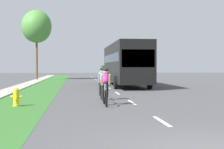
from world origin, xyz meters
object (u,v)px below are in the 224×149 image
Objects in this scene: cyclist_trailing at (102,83)px; street_tree_far at (37,27)px; cyclist_lead at (105,86)px; bus_black at (125,62)px; fire_hydrant_yellow at (16,97)px; suv_dark_green at (108,72)px.

street_tree_far is (-6.06, 25.50, 5.79)m from cyclist_trailing.
bus_black is at bearing 77.78° from cyclist_lead.
cyclist_trailing is at bearing -76.64° from street_tree_far.
bus_black is (6.59, 13.45, 1.61)m from fire_hydrant_yellow.
street_tree_far is at bearing 122.58° from bus_black.
suv_dark_green reaches higher than cyclist_trailing.
bus_black reaches higher than cyclist_lead.
street_tree_far is at bearing 103.36° from cyclist_trailing.
bus_black is at bearing 63.88° from fire_hydrant_yellow.
cyclist_lead is at bearing -91.40° from cyclist_trailing.
suv_dark_green reaches higher than cyclist_lead.
fire_hydrant_yellow is 0.44× the size of cyclist_lead.
bus_black is at bearing 75.86° from cyclist_trailing.
cyclist_trailing is at bearing -104.14° from bus_black.
cyclist_lead is 0.15× the size of bus_black.
cyclist_trailing is 29.72m from suv_dark_green.
fire_hydrant_yellow is at bearing -85.09° from street_tree_far.
bus_black reaches higher than suv_dark_green.
suv_dark_green is (6.91, 31.51, 0.58)m from fire_hydrant_yellow.
bus_black is 2.47× the size of suv_dark_green.
cyclist_lead is 31.84m from suv_dark_green.
suv_dark_green is at bearing 23.60° from street_tree_far.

